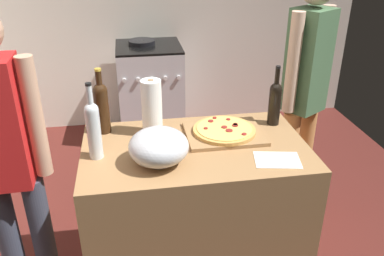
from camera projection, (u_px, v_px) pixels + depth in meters
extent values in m
cube|color=#511E19|center=(173.00, 197.00, 3.14)|extent=(4.12, 3.43, 0.02)
cube|color=#9E7247|center=(195.00, 217.00, 2.21)|extent=(1.12, 0.68, 0.90)
cube|color=#9E7247|center=(224.00, 133.00, 2.11)|extent=(0.40, 0.32, 0.02)
cylinder|color=tan|center=(224.00, 130.00, 2.10)|extent=(0.33, 0.33, 0.02)
cylinder|color=#EAC660|center=(224.00, 128.00, 2.10)|extent=(0.29, 0.29, 0.00)
cylinder|color=maroon|center=(215.00, 118.00, 2.20)|extent=(0.02, 0.02, 0.01)
cylinder|color=maroon|center=(244.00, 134.00, 2.03)|extent=(0.02, 0.02, 0.01)
cylinder|color=maroon|center=(228.00, 119.00, 2.18)|extent=(0.02, 0.02, 0.01)
cylinder|color=maroon|center=(235.00, 124.00, 2.13)|extent=(0.02, 0.02, 0.01)
cylinder|color=maroon|center=(224.00, 127.00, 2.10)|extent=(0.03, 0.03, 0.01)
cylinder|color=maroon|center=(235.00, 125.00, 2.12)|extent=(0.03, 0.03, 0.01)
cylinder|color=maroon|center=(235.00, 125.00, 2.12)|extent=(0.02, 0.02, 0.01)
cylinder|color=maroon|center=(206.00, 128.00, 2.09)|extent=(0.02, 0.02, 0.01)
cylinder|color=maroon|center=(211.00, 121.00, 2.17)|extent=(0.03, 0.03, 0.01)
cylinder|color=maroon|center=(229.00, 131.00, 2.06)|extent=(0.04, 0.04, 0.01)
cylinder|color=#B2B2B7|center=(159.00, 162.00, 1.86)|extent=(0.12, 0.12, 0.01)
ellipsoid|color=silver|center=(159.00, 147.00, 1.83)|extent=(0.28, 0.28, 0.17)
cylinder|color=white|center=(152.00, 108.00, 2.07)|extent=(0.11, 0.11, 0.29)
cylinder|color=#997551|center=(152.00, 107.00, 2.07)|extent=(0.03, 0.03, 0.30)
cylinder|color=silver|center=(94.00, 134.00, 1.86)|extent=(0.07, 0.07, 0.24)
sphere|color=silver|center=(91.00, 110.00, 1.80)|extent=(0.07, 0.07, 0.07)
cylinder|color=silver|center=(90.00, 96.00, 1.77)|extent=(0.03, 0.03, 0.10)
cylinder|color=black|center=(88.00, 84.00, 1.75)|extent=(0.03, 0.03, 0.01)
cylinder|color=#331E0F|center=(102.00, 112.00, 2.10)|extent=(0.08, 0.08, 0.23)
sphere|color=#331E0F|center=(100.00, 91.00, 2.05)|extent=(0.08, 0.08, 0.08)
cylinder|color=#331E0F|center=(99.00, 79.00, 2.02)|extent=(0.03, 0.03, 0.08)
cylinder|color=gold|center=(98.00, 70.00, 2.00)|extent=(0.03, 0.03, 0.01)
cylinder|color=black|center=(274.00, 107.00, 2.19)|extent=(0.07, 0.07, 0.20)
sphere|color=black|center=(276.00, 89.00, 2.15)|extent=(0.07, 0.07, 0.07)
cylinder|color=black|center=(277.00, 77.00, 2.12)|extent=(0.03, 0.03, 0.10)
cylinder|color=black|center=(278.00, 67.00, 2.10)|extent=(0.03, 0.03, 0.01)
cube|color=white|center=(277.00, 160.00, 1.88)|extent=(0.24, 0.19, 0.00)
cube|color=#B7B7BC|center=(151.00, 93.00, 3.87)|extent=(0.59, 0.58, 0.90)
cube|color=black|center=(148.00, 46.00, 3.67)|extent=(0.59, 0.58, 0.02)
cylinder|color=silver|center=(124.00, 80.00, 3.46)|extent=(0.04, 0.02, 0.04)
cylinder|color=silver|center=(138.00, 80.00, 3.48)|extent=(0.04, 0.02, 0.04)
cylinder|color=silver|center=(152.00, 79.00, 3.50)|extent=(0.04, 0.02, 0.04)
cylinder|color=silver|center=(165.00, 78.00, 3.51)|extent=(0.04, 0.02, 0.04)
cylinder|color=silver|center=(179.00, 77.00, 3.53)|extent=(0.04, 0.02, 0.04)
cylinder|color=black|center=(142.00, 42.00, 3.69)|extent=(0.24, 0.24, 0.04)
cylinder|color=#383D4C|center=(12.00, 248.00, 2.06)|extent=(0.11, 0.11, 0.80)
cylinder|color=#383D4C|center=(45.00, 244.00, 2.09)|extent=(0.11, 0.11, 0.80)
cylinder|color=tan|center=(35.00, 118.00, 1.79)|extent=(0.08, 0.08, 0.57)
cylinder|color=#D88C4C|center=(303.00, 160.00, 2.81)|extent=(0.11, 0.11, 0.84)
cylinder|color=#D88C4C|center=(286.00, 170.00, 2.70)|extent=(0.11, 0.11, 0.84)
cube|color=#4C724C|center=(308.00, 61.00, 2.43)|extent=(0.29, 0.28, 0.63)
cylinder|color=beige|center=(323.00, 54.00, 2.52)|extent=(0.08, 0.08, 0.60)
cylinder|color=beige|center=(293.00, 64.00, 2.34)|extent=(0.08, 0.08, 0.60)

